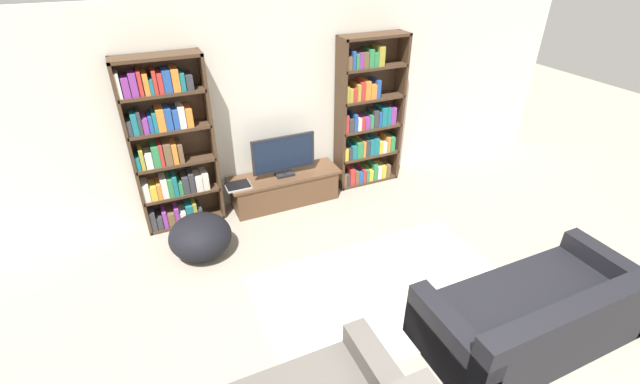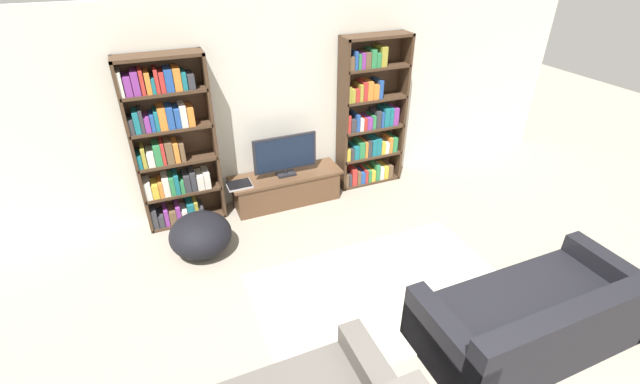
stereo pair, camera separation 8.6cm
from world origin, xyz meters
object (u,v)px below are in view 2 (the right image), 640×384
Objects in this scene: bookshelf_left at (171,146)px; bookshelf_right at (369,119)px; couch_right_sofa at (535,319)px; beanbag_ottoman at (201,235)px; tv_stand at (286,188)px; television at (285,155)px; laptop at (239,185)px.

bookshelf_left and bookshelf_right have the same top height.
couch_right_sofa is at bearing -90.62° from bookshelf_right.
beanbag_ottoman is (-2.49, 2.42, -0.02)m from couch_right_sofa.
television is (-0.00, -0.02, 0.51)m from tv_stand.
television is at bearing 26.85° from beanbag_ottoman.
laptop is 0.44× the size of beanbag_ottoman.
couch_right_sofa reaches higher than beanbag_ottoman.
tv_stand is 0.51m from television.
television reaches higher than laptop.
bookshelf_left is 2.63m from bookshelf_right.
laptop is at bearing 122.04° from couch_right_sofa.
bookshelf_right reaches higher than beanbag_ottoman.
bookshelf_left is at bearing -179.99° from bookshelf_right.
laptop is 3.55m from couch_right_sofa.
bookshelf_left is 1.10m from beanbag_ottoman.
beanbag_ottoman reaches higher than tv_stand.
beanbag_ottoman is at bearing -152.49° from tv_stand.
couch_right_sofa is (2.59, -3.18, -0.77)m from bookshelf_left.
bookshelf_left reaches higher than couch_right_sofa.
laptop is (-0.64, -0.04, -0.28)m from television.
couch_right_sofa is at bearing -57.96° from laptop.
television is 2.73× the size of laptop.
bookshelf_right is 3.26m from couch_right_sofa.
tv_stand is 4.83× the size of laptop.
television is at bearing -174.14° from bookshelf_right.
television is at bearing -5.51° from bookshelf_left.
tv_stand is at bearing 90.00° from television.
couch_right_sofa reaches higher than tv_stand.
bookshelf_left is at bearing 175.26° from tv_stand.
bookshelf_right is at bearing 16.81° from beanbag_ottoman.
bookshelf_right is at bearing 5.05° from tv_stand.
television is at bearing 3.99° from laptop.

